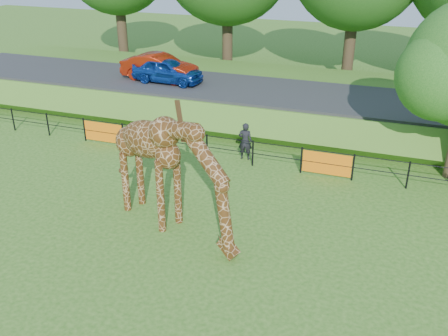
% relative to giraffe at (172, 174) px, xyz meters
% --- Properties ---
extents(ground, '(90.00, 90.00, 0.00)m').
position_rel_giraffe_xyz_m(ground, '(1.02, -2.57, -1.95)').
color(ground, '#306619').
rests_on(ground, ground).
extents(giraffe, '(5.41, 3.13, 3.91)m').
position_rel_giraffe_xyz_m(giraffe, '(0.00, 0.00, 0.00)').
color(giraffe, '#4F2C10').
rests_on(giraffe, ground).
extents(perimeter_fence, '(28.07, 0.10, 1.10)m').
position_rel_giraffe_xyz_m(perimeter_fence, '(1.02, 5.43, -1.40)').
color(perimeter_fence, black).
rests_on(perimeter_fence, ground).
extents(embankment, '(40.00, 9.00, 1.30)m').
position_rel_giraffe_xyz_m(embankment, '(1.02, 12.93, -1.30)').
color(embankment, '#306619').
rests_on(embankment, ground).
extents(road, '(40.00, 5.00, 0.12)m').
position_rel_giraffe_xyz_m(road, '(1.02, 11.43, -0.59)').
color(road, '#2D2D2F').
rests_on(road, embankment).
extents(car_blue, '(3.87, 1.70, 1.30)m').
position_rel_giraffe_xyz_m(car_blue, '(-5.40, 11.05, 0.11)').
color(car_blue, '#1543B0').
rests_on(car_blue, road).
extents(car_red, '(4.30, 1.76, 1.39)m').
position_rel_giraffe_xyz_m(car_red, '(-6.01, 11.37, 0.16)').
color(car_red, '#A8210C').
rests_on(car_red, road).
extents(visitor, '(0.62, 0.44, 1.60)m').
position_rel_giraffe_xyz_m(visitor, '(0.52, 5.98, -1.15)').
color(visitor, black).
rests_on(visitor, ground).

